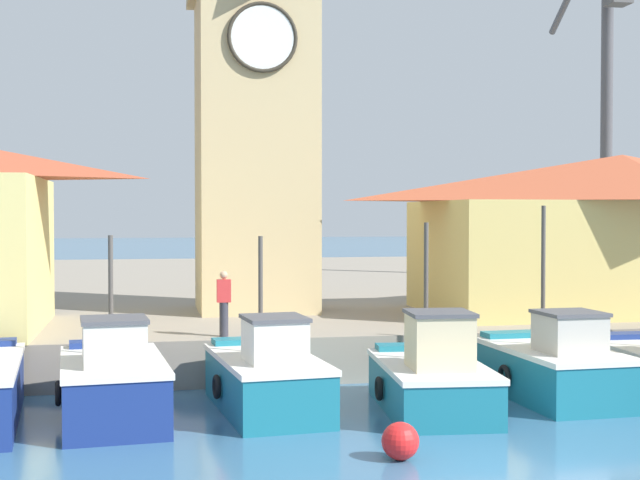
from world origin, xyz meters
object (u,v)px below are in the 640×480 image
Objects in this scene: fishing_boat_left_outer at (113,383)px; fishing_boat_mid_left at (432,378)px; port_crane_near at (604,148)px; dock_worker_near_tower at (224,302)px; fishing_boat_left_inner at (267,377)px; clock_tower at (255,92)px; warehouse_right at (622,231)px; fishing_boat_center at (554,367)px; mooring_buoy at (400,441)px.

fishing_boat_mid_left is at bearing -3.74° from fishing_boat_left_outer.
port_crane_near is 10.71× the size of dock_worker_near_tower.
fishing_boat_left_inner is at bearing -132.85° from port_crane_near.
clock_tower reaches higher than warehouse_right.
fishing_boat_left_inner is 2.79× the size of dock_worker_near_tower.
fishing_boat_left_outer is 30.85m from port_crane_near.
warehouse_right is at bearing 29.75° from fishing_boat_left_inner.
clock_tower is (-5.68, 9.17, 7.29)m from fishing_boat_center.
fishing_boat_mid_left is at bearing -44.68° from dock_worker_near_tower.
port_crane_near reaches higher than fishing_boat_left_inner.
port_crane_near is (17.98, 11.13, -0.67)m from clock_tower.
fishing_boat_mid_left is 3.20m from fishing_boat_center.
clock_tower is 15.41m from mooring_buoy.
warehouse_right is (8.74, 7.65, 2.94)m from fishing_boat_mid_left.
fishing_boat_left_outer reaches higher than dock_worker_near_tower.
warehouse_right is at bearing -11.13° from clock_tower.
fishing_boat_left_inner is at bearing -79.35° from dock_worker_near_tower.
dock_worker_near_tower is (-0.62, 3.31, 1.27)m from fishing_boat_left_inner.
dock_worker_near_tower is (-7.18, 3.30, 1.28)m from fishing_boat_center.
fishing_boat_left_inner is 28.48m from port_crane_near.
port_crane_near is (15.42, 21.01, 6.62)m from fishing_boat_mid_left.
warehouse_right is at bearing 15.90° from dock_worker_near_tower.
fishing_boat_mid_left is at bearing -75.47° from clock_tower.
fishing_boat_mid_left is 5.84m from dock_worker_near_tower.
port_crane_near is at bearing 41.13° from dock_worker_near_tower.
fishing_boat_left_inner is at bearing -95.41° from clock_tower.
fishing_boat_left_inner is 14.32m from warehouse_right.
fishing_boat_left_inner is 3.50m from fishing_boat_mid_left.
dock_worker_near_tower is at bearing 135.32° from fishing_boat_mid_left.
port_crane_near is 30.67m from mooring_buoy.
fishing_boat_mid_left reaches higher than mooring_buoy.
clock_tower is 21.15m from port_crane_near.
warehouse_right is (5.62, 6.95, 2.93)m from fishing_boat_center.
fishing_boat_left_outer reaches higher than mooring_buoy.
fishing_boat_left_outer is 6.62m from fishing_boat_mid_left.
fishing_boat_mid_left is 11.98m from warehouse_right.
fishing_boat_left_outer is at bearing 141.67° from mooring_buoy.
fishing_boat_left_inner reaches higher than dock_worker_near_tower.
fishing_boat_mid_left is at bearing 63.82° from mooring_buoy.
clock_tower is 9.02× the size of dock_worker_near_tower.
fishing_boat_mid_left reaches higher than fishing_boat_left_inner.
warehouse_right is 15.38m from port_crane_near.
fishing_boat_center is at bearing -58.22° from clock_tower.
port_crane_near is at bearing 53.73° from fishing_boat_mid_left.
port_crane_near is at bearing 43.06° from fishing_boat_left_outer.
port_crane_near is (22.02, 20.58, 6.57)m from fishing_boat_left_outer.
warehouse_right is (11.30, -2.22, -4.36)m from clock_tower.
port_crane_near reaches higher than clock_tower.
fishing_boat_left_inner is 4.51m from mooring_buoy.
fishing_boat_left_outer is 0.34× the size of warehouse_right.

